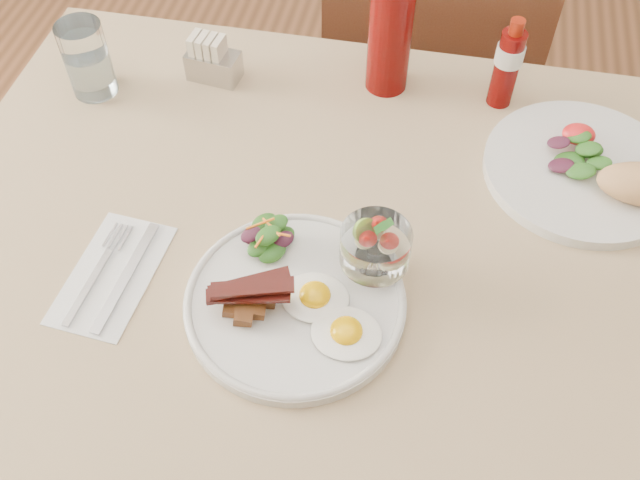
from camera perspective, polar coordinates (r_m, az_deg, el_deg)
table at (r=1.04m, az=5.77°, el=-3.88°), size 1.33×0.88×0.75m
chair_far at (r=1.60m, az=8.65°, el=12.92°), size 0.42×0.42×0.93m
main_plate at (r=0.90m, az=-2.00°, el=-5.02°), size 0.28×0.28×0.02m
fried_eggs at (r=0.88m, az=0.83°, el=-5.93°), size 0.14×0.13×0.02m
bacon_potato_pile at (r=0.87m, az=-5.69°, el=-4.62°), size 0.11×0.07×0.05m
side_salad at (r=0.93m, az=-4.13°, el=0.15°), size 0.08×0.07×0.04m
fruit_cup at (r=0.88m, az=4.44°, el=-0.54°), size 0.09×0.09×0.09m
second_plate at (r=1.10m, az=21.31°, el=5.10°), size 0.29×0.28×0.07m
ketchup_bottle at (r=1.15m, az=5.62°, el=15.94°), size 0.07×0.07×0.20m
hot_sauce_bottle at (r=1.16m, az=14.76°, el=13.45°), size 0.05×0.05×0.15m
sugar_caddy at (r=1.21m, az=-8.63°, el=13.97°), size 0.09×0.06×0.08m
water_glass at (r=1.21m, az=-18.05°, el=13.32°), size 0.07×0.07×0.12m
napkin_cutlery at (r=0.97m, az=-16.24°, el=-2.67°), size 0.12×0.20×0.01m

